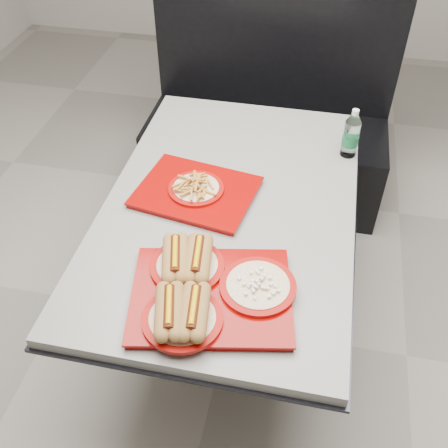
% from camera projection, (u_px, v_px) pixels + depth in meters
% --- Properties ---
extents(ground, '(6.00, 6.00, 0.00)m').
position_uv_depth(ground, '(229.00, 325.00, 2.42)').
color(ground, gray).
rests_on(ground, ground).
extents(diner_table, '(0.92, 1.42, 0.75)m').
position_uv_depth(diner_table, '(230.00, 235.00, 2.02)').
color(diner_table, black).
rests_on(diner_table, ground).
extents(booth_bench, '(1.30, 0.57, 1.35)m').
position_uv_depth(booth_bench, '(268.00, 125.00, 2.93)').
color(booth_bench, black).
rests_on(booth_bench, ground).
extents(tray_near, '(0.54, 0.46, 0.11)m').
position_uv_depth(tray_near, '(204.00, 290.00, 1.56)').
color(tray_near, '#860503').
rests_on(tray_near, diner_table).
extents(tray_far, '(0.47, 0.39, 0.08)m').
position_uv_depth(tray_far, '(196.00, 190.00, 1.92)').
color(tray_far, '#860503').
rests_on(tray_far, diner_table).
extents(water_bottle, '(0.07, 0.07, 0.21)m').
position_uv_depth(water_bottle, '(351.00, 136.00, 2.07)').
color(water_bottle, silver).
rests_on(water_bottle, diner_table).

